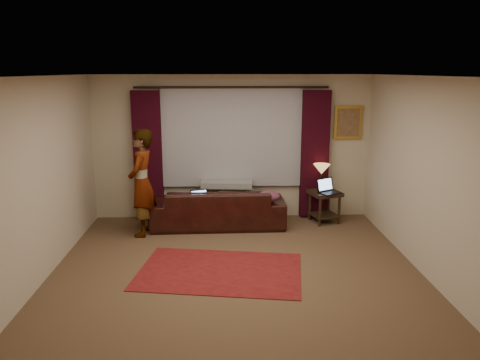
% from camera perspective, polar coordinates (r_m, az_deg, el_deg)
% --- Properties ---
extents(floor, '(5.00, 5.00, 0.01)m').
position_cam_1_polar(floor, '(6.47, -0.49, -11.18)').
color(floor, brown).
rests_on(floor, ground).
extents(ceiling, '(5.00, 5.00, 0.02)m').
position_cam_1_polar(ceiling, '(5.89, -0.54, 12.57)').
color(ceiling, silver).
rests_on(ceiling, ground).
extents(wall_back, '(5.00, 0.02, 2.60)m').
position_cam_1_polar(wall_back, '(8.50, -1.01, 3.97)').
color(wall_back, beige).
rests_on(wall_back, ground).
extents(wall_front, '(5.00, 0.02, 2.60)m').
position_cam_1_polar(wall_front, '(3.66, 0.66, -8.74)').
color(wall_front, beige).
rests_on(wall_front, ground).
extents(wall_left, '(0.02, 5.00, 2.60)m').
position_cam_1_polar(wall_left, '(6.48, -23.20, -0.05)').
color(wall_left, beige).
rests_on(wall_left, ground).
extents(wall_right, '(0.02, 5.00, 2.60)m').
position_cam_1_polar(wall_right, '(6.61, 21.71, 0.33)').
color(wall_right, beige).
rests_on(wall_right, ground).
extents(sheer_curtain, '(2.50, 0.05, 1.80)m').
position_cam_1_polar(sheer_curtain, '(8.41, -1.01, 5.25)').
color(sheer_curtain, '#A7A7AF').
rests_on(sheer_curtain, wall_back).
extents(drape_left, '(0.50, 0.14, 2.30)m').
position_cam_1_polar(drape_left, '(8.51, -11.15, 2.92)').
color(drape_left, black).
rests_on(drape_left, floor).
extents(drape_right, '(0.50, 0.14, 2.30)m').
position_cam_1_polar(drape_right, '(8.57, 9.09, 3.07)').
color(drape_right, black).
rests_on(drape_right, floor).
extents(curtain_rod, '(0.04, 0.04, 3.40)m').
position_cam_1_polar(curtain_rod, '(8.28, -1.03, 11.24)').
color(curtain_rod, black).
rests_on(curtain_rod, wall_back).
extents(picture_frame, '(0.50, 0.04, 0.60)m').
position_cam_1_polar(picture_frame, '(8.71, 13.03, 6.85)').
color(picture_frame, '#BA8E31').
rests_on(picture_frame, wall_back).
extents(sofa, '(2.32, 1.04, 0.93)m').
position_cam_1_polar(sofa, '(8.16, -2.70, -2.45)').
color(sofa, black).
rests_on(sofa, floor).
extents(throw_blanket, '(0.93, 0.43, 0.11)m').
position_cam_1_polar(throw_blanket, '(8.30, -1.62, 1.20)').
color(throw_blanket, gray).
rests_on(throw_blanket, sofa).
extents(clothing_pile, '(0.50, 0.41, 0.20)m').
position_cam_1_polar(clothing_pile, '(8.00, 3.24, -2.05)').
color(clothing_pile, brown).
rests_on(clothing_pile, sofa).
extents(laptop_sofa, '(0.39, 0.40, 0.22)m').
position_cam_1_polar(laptop_sofa, '(7.91, -4.78, -2.17)').
color(laptop_sofa, black).
rests_on(laptop_sofa, sofa).
extents(area_rug, '(2.38, 1.77, 0.01)m').
position_cam_1_polar(area_rug, '(6.49, -2.47, -11.02)').
color(area_rug, maroon).
rests_on(area_rug, floor).
extents(end_table, '(0.62, 0.62, 0.57)m').
position_cam_1_polar(end_table, '(8.52, 10.24, -3.22)').
color(end_table, black).
rests_on(end_table, floor).
extents(tiffany_lamp, '(0.36, 0.36, 0.48)m').
position_cam_1_polar(tiffany_lamp, '(8.45, 9.88, 0.33)').
color(tiffany_lamp, olive).
rests_on(tiffany_lamp, end_table).
extents(laptop_table, '(0.50, 0.51, 0.25)m').
position_cam_1_polar(laptop_table, '(8.29, 10.93, -0.75)').
color(laptop_table, black).
rests_on(laptop_table, end_table).
extents(person, '(0.58, 0.58, 1.76)m').
position_cam_1_polar(person, '(7.78, -11.89, -0.34)').
color(person, gray).
rests_on(person, floor).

